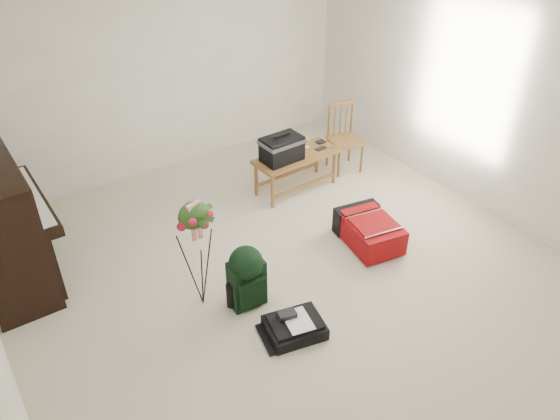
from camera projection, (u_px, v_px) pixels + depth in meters
floor at (295, 279)px, 5.25m from camera, size 5.00×5.50×0.01m
ceiling at (300, 11)px, 3.85m from camera, size 5.00×5.50×0.01m
wall_back at (160, 71)px, 6.43m from camera, size 5.00×0.04×2.50m
wall_right at (489, 99)px, 5.73m from camera, size 0.04×5.50×2.50m
piano at (0, 224)px, 4.98m from camera, size 0.71×1.50×1.25m
bench at (286, 151)px, 6.25m from camera, size 1.04×0.45×0.79m
dining_chair at (344, 138)px, 6.81m from camera, size 0.45×0.45×0.87m
red_suitcase at (366, 228)px, 5.67m from camera, size 0.59×0.78×0.30m
black_duffel at (295, 326)px, 4.64m from camera, size 0.55×0.48×0.20m
green_backpack at (247, 274)px, 4.79m from camera, size 0.33×0.30×0.62m
flower_stand at (198, 255)px, 4.68m from camera, size 0.43×0.43×1.12m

